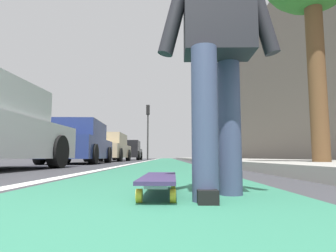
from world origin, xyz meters
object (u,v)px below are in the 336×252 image
skateboard (159,179)px  parked_car_far (109,148)px  parked_car_mid (79,144)px  traffic_light (148,122)px  skater_person (218,36)px  parked_car_end (128,151)px

skateboard → parked_car_far: size_ratio=0.18×
parked_car_mid → traffic_light: 13.56m
skateboard → skater_person: 0.92m
parked_car_far → traffic_light: 8.16m
skater_person → parked_car_far: 14.60m
parked_car_mid → parked_car_end: 12.33m
skater_person → parked_car_mid: skater_person is taller
skateboard → skater_person: (-0.15, -0.35, 0.84)m
parked_car_end → traffic_light: size_ratio=0.95×
skater_person → parked_car_end: skater_person is taller
traffic_light → parked_car_far: bearing=168.3°
skateboard → parked_car_mid: parked_car_mid is taller
skater_person → parked_car_mid: size_ratio=0.38×
skater_person → traffic_light: traffic_light is taller
skateboard → skater_person: size_ratio=0.51×
skater_person → parked_car_end: 21.17m
skater_person → traffic_light: (21.82, 1.89, 2.17)m
skateboard → parked_car_mid: 8.99m
parked_car_end → traffic_light: traffic_light is taller
parked_car_mid → traffic_light: traffic_light is taller
parked_car_end → skater_person: bearing=-170.9°
parked_car_far → parked_car_end: bearing=-1.2°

